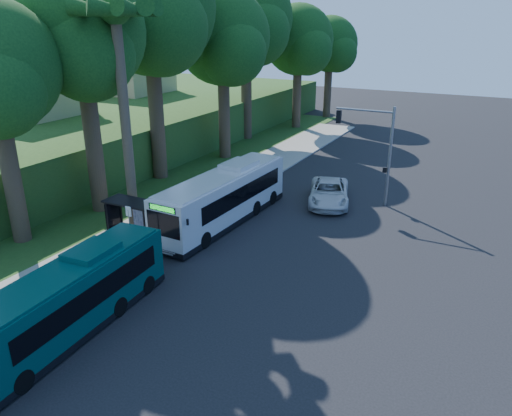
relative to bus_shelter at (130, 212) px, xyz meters
The scene contains 18 objects.
ground 8.00m from the bus_shelter, 21.51° to the left, with size 140.00×140.00×0.00m, color black.
sidewalk 3.35m from the bus_shelter, 90.90° to the left, with size 4.50×70.00×0.12m, color gray.
red_curb 3.07m from the bus_shelter, 26.83° to the right, with size 0.25×30.00×0.13m, color maroon.
grass_verge 9.90m from the bus_shelter, 126.16° to the left, with size 8.00×70.00×0.06m, color #234719.
bus_shelter is the anchor object (origin of this frame).
stop_sign_pole 2.85m from the bus_shelter, 49.08° to the right, with size 0.35×0.06×3.17m.
traffic_signal_pole 17.15m from the bus_shelter, 49.36° to the left, with size 4.10×0.30×7.00m.
palm_tree 10.70m from the bus_shelter, 124.80° to the left, with size 4.20×4.20×14.40m.
hillside_backdrop 26.18m from the bus_shelter, 136.68° to the left, with size 24.00×60.00×8.80m.
tree_0 11.08m from the bus_shelter, 151.08° to the left, with size 8.40×8.00×15.70m.
tree_1 16.56m from the bus_shelter, 119.45° to the left, with size 10.50×10.00×18.26m.
tree_2 21.25m from the bus_shelter, 103.83° to the left, with size 8.82×8.40×15.12m.
tree_3 29.46m from the bus_shelter, 103.86° to the left, with size 10.08×9.60×17.28m.
tree_4 35.97m from the bus_shelter, 96.78° to the left, with size 8.40×8.00×14.14m.
tree_5 43.55m from the bus_shelter, 94.21° to the left, with size 7.35×7.00×12.86m.
white_bus 6.10m from the bus_shelter, 55.45° to the left, with size 2.99×12.06×3.57m.
teal_bus 9.42m from the bus_shelter, 64.84° to the right, with size 2.97×10.90×3.21m.
pickup 14.18m from the bus_shelter, 53.95° to the left, with size 2.71×5.88×1.64m, color silver.
Camera 1 is at (11.96, -23.72, 12.51)m, focal length 35.00 mm.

